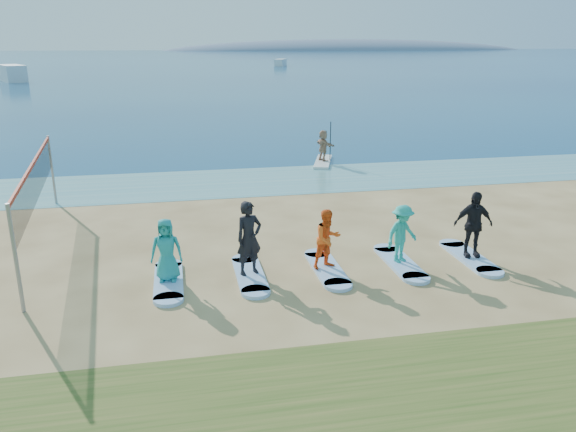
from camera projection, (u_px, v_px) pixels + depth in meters
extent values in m
plane|color=tan|center=(314.00, 281.00, 14.02)|extent=(600.00, 600.00, 0.00)
plane|color=teal|center=(255.00, 181.00, 23.84)|extent=(600.00, 600.00, 0.00)
plane|color=navy|center=(182.00, 60.00, 163.60)|extent=(600.00, 600.00, 0.00)
ellipsoid|color=slate|center=(350.00, 50.00, 312.31)|extent=(220.00, 56.00, 18.00)
cylinder|color=gray|center=(16.00, 259.00, 12.06)|extent=(0.09, 0.09, 2.50)
cylinder|color=gray|center=(52.00, 170.00, 20.26)|extent=(0.09, 0.09, 2.50)
cube|color=black|center=(36.00, 182.00, 15.97)|extent=(0.96, 8.96, 1.00)
cube|color=#B12812|center=(33.00, 164.00, 15.81)|extent=(0.98, 8.96, 0.10)
cube|color=silver|center=(323.00, 162.00, 27.35)|extent=(1.63, 3.07, 0.12)
imported|color=tan|center=(323.00, 145.00, 27.11)|extent=(0.87, 1.45, 1.49)
cube|color=silver|center=(14.00, 81.00, 80.04)|extent=(5.22, 7.36, 2.28)
cube|color=silver|center=(280.00, 66.00, 125.91)|extent=(3.86, 6.27, 1.50)
cube|color=#99BEEC|center=(169.00, 281.00, 13.89)|extent=(0.70, 2.20, 0.09)
imported|color=teal|center=(166.00, 250.00, 13.64)|extent=(0.82, 0.58, 1.57)
cube|color=#99BEEC|center=(250.00, 275.00, 14.27)|extent=(0.70, 2.20, 0.09)
imported|color=black|center=(249.00, 238.00, 13.97)|extent=(0.81, 0.67, 1.89)
cube|color=#99BEEC|center=(327.00, 269.00, 14.65)|extent=(0.70, 2.20, 0.09)
imported|color=#F05819|center=(328.00, 239.00, 14.40)|extent=(0.91, 0.81, 1.56)
cube|color=#99BEEC|center=(400.00, 263.00, 15.03)|extent=(0.70, 2.20, 0.09)
imported|color=teal|center=(402.00, 234.00, 14.78)|extent=(1.16, 0.94, 1.57)
cube|color=#99BEEC|center=(470.00, 257.00, 15.41)|extent=(0.70, 2.20, 0.09)
imported|color=black|center=(473.00, 224.00, 15.13)|extent=(1.11, 0.57, 1.82)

